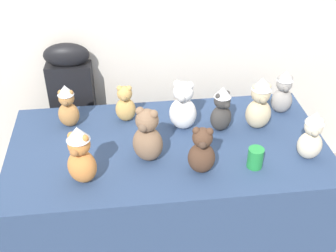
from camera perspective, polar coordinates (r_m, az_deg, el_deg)
The scene contains 13 objects.
display_table at distance 2.64m, azimuth 0.00°, elevation -8.55°, with size 1.73×0.90×0.72m, color navy.
instrument_case at distance 2.99m, azimuth -11.89°, elevation 1.01°, with size 0.29×0.13×1.08m.
teddy_bear_charcoal at distance 2.46m, azimuth 6.95°, elevation 2.15°, with size 0.16×0.15×0.28m.
teddy_bear_honey at distance 2.55m, azimuth -5.55°, elevation 2.79°, with size 0.13×0.12×0.23m.
teddy_bear_ginger at distance 2.12m, azimuth -11.26°, elevation -3.77°, with size 0.18×0.17×0.32m.
teddy_bear_sand at distance 2.51m, azimuth 11.77°, elevation 2.83°, with size 0.15×0.13×0.32m.
teddy_bear_ash at distance 2.69m, azimuth 14.66°, elevation 4.24°, with size 0.13×0.12×0.28m.
teddy_bear_mocha at distance 2.22m, azimuth -2.68°, elevation -1.37°, with size 0.20×0.19×0.31m.
teddy_bear_cream at distance 2.35m, azimuth 18.10°, elevation -1.25°, with size 0.15×0.13×0.28m.
teddy_bear_cocoa at distance 2.16m, azimuth 4.39°, elevation -3.32°, with size 0.15×0.14×0.27m.
teddy_bear_caramel at distance 2.55m, azimuth -12.87°, elevation 2.49°, with size 0.13×0.12×0.26m.
teddy_bear_snow at distance 2.46m, azimuth 1.95°, elevation 2.51°, with size 0.19×0.18×0.30m.
party_cup_green at distance 2.27m, azimuth 11.24°, elevation -4.06°, with size 0.08×0.08×0.11m, color #238C3D.
Camera 1 is at (-0.23, -1.66, 2.17)m, focal length 47.08 mm.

